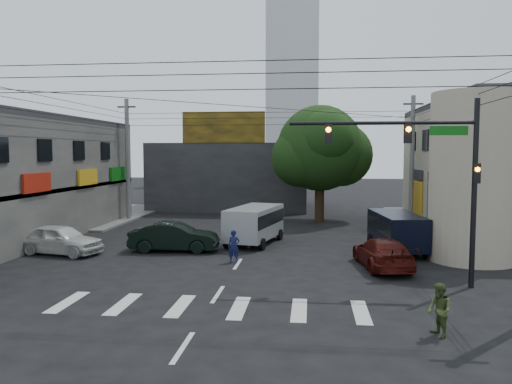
% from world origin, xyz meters
% --- Properties ---
extents(ground, '(160.00, 160.00, 0.00)m').
position_xyz_m(ground, '(0.00, 0.00, 0.00)').
color(ground, black).
rests_on(ground, ground).
extents(sidewalk_far_left, '(16.00, 16.00, 0.15)m').
position_xyz_m(sidewalk_far_left, '(-18.00, 18.00, 0.07)').
color(sidewalk_far_left, '#514F4C').
rests_on(sidewalk_far_left, ground).
extents(sidewalk_far_right, '(16.00, 16.00, 0.15)m').
position_xyz_m(sidewalk_far_right, '(18.00, 18.00, 0.07)').
color(sidewalk_far_right, '#514F4C').
rests_on(sidewalk_far_right, ground).
extents(corner_column, '(4.00, 4.00, 8.00)m').
position_xyz_m(corner_column, '(11.00, 4.00, 4.00)').
color(corner_column, '#A19380').
rests_on(corner_column, ground).
extents(building_far, '(14.00, 10.00, 6.00)m').
position_xyz_m(building_far, '(-4.00, 26.00, 3.00)').
color(building_far, '#232326').
rests_on(building_far, ground).
extents(billboard, '(7.00, 0.30, 2.60)m').
position_xyz_m(billboard, '(-4.00, 21.10, 7.30)').
color(billboard, olive).
rests_on(billboard, building_far).
extents(tower_distant, '(9.00, 9.00, 44.00)m').
position_xyz_m(tower_distant, '(0.00, 70.00, 22.00)').
color(tower_distant, silver).
rests_on(tower_distant, ground).
extents(street_tree, '(6.40, 6.40, 8.70)m').
position_xyz_m(street_tree, '(4.00, 17.00, 5.47)').
color(street_tree, black).
rests_on(street_tree, ground).
extents(traffic_gantry, '(7.10, 0.35, 7.20)m').
position_xyz_m(traffic_gantry, '(7.82, -1.00, 4.83)').
color(traffic_gantry, black).
rests_on(traffic_gantry, ground).
extents(utility_pole_far_left, '(0.32, 0.32, 9.20)m').
position_xyz_m(utility_pole_far_left, '(-10.50, 16.00, 4.60)').
color(utility_pole_far_left, '#59595B').
rests_on(utility_pole_far_left, ground).
extents(utility_pole_far_right, '(0.32, 0.32, 9.20)m').
position_xyz_m(utility_pole_far_right, '(10.50, 16.00, 4.60)').
color(utility_pole_far_right, '#59595B').
rests_on(utility_pole_far_right, ground).
extents(dark_sedan, '(2.20, 4.82, 1.52)m').
position_xyz_m(dark_sedan, '(-3.75, 4.64, 0.76)').
color(dark_sedan, black).
rests_on(dark_sedan, ground).
extents(white_compact, '(3.68, 5.22, 1.52)m').
position_xyz_m(white_compact, '(-9.33, 3.29, 0.76)').
color(white_compact, silver).
rests_on(white_compact, ground).
extents(maroon_sedan, '(3.20, 5.21, 1.36)m').
position_xyz_m(maroon_sedan, '(6.57, 1.93, 0.68)').
color(maroon_sedan, '#430E09').
rests_on(maroon_sedan, ground).
extents(silver_minivan, '(5.75, 4.14, 2.09)m').
position_xyz_m(silver_minivan, '(0.18, 7.27, 1.05)').
color(silver_minivan, '#9A9EA2').
rests_on(silver_minivan, ground).
extents(navy_van, '(5.46, 3.06, 2.01)m').
position_xyz_m(navy_van, '(7.82, 5.81, 1.00)').
color(navy_van, black).
rests_on(navy_van, ground).
extents(traffic_officer, '(0.61, 0.45, 1.54)m').
position_xyz_m(traffic_officer, '(-0.23, 2.31, 0.77)').
color(traffic_officer, '#121640').
rests_on(traffic_officer, ground).
extents(pedestrian_olive, '(1.08, 1.01, 1.52)m').
position_xyz_m(pedestrian_olive, '(6.96, -6.44, 0.76)').
color(pedestrian_olive, '#3B4A22').
rests_on(pedestrian_olive, ground).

